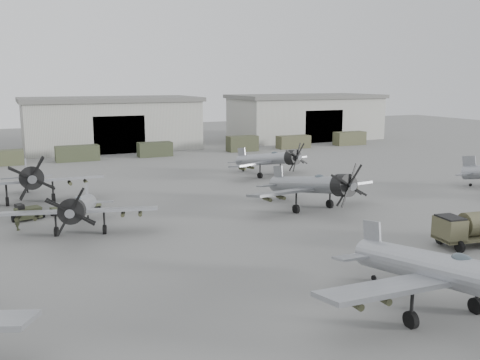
# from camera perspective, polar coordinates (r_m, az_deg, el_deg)

# --- Properties ---
(ground) EXTENTS (220.00, 220.00, 0.00)m
(ground) POSITION_cam_1_polar(r_m,az_deg,el_deg) (36.04, 5.40, -8.24)
(ground) COLOR #595956
(ground) RESTS_ON ground
(hangar_center) EXTENTS (29.00, 14.80, 8.70)m
(hangar_center) POSITION_cam_1_polar(r_m,az_deg,el_deg) (93.42, -13.59, 5.93)
(hangar_center) COLOR #ABACA1
(hangar_center) RESTS_ON ground
(hangar_right) EXTENTS (29.00, 14.80, 8.70)m
(hangar_right) POSITION_cam_1_polar(r_m,az_deg,el_deg) (107.02, 6.96, 6.72)
(hangar_right) COLOR #ABACA1
(hangar_right) RESTS_ON ground
(support_truck_2) EXTENTS (5.18, 2.20, 2.06)m
(support_truck_2) POSITION_cam_1_polar(r_m,az_deg,el_deg) (80.34, -23.90, 2.17)
(support_truck_2) COLOR #454930
(support_truck_2) RESTS_ON ground
(support_truck_3) EXTENTS (6.11, 2.20, 2.23)m
(support_truck_3) POSITION_cam_1_polar(r_m,az_deg,el_deg) (80.91, -16.97, 2.74)
(support_truck_3) COLOR #383E29
(support_truck_3) RESTS_ON ground
(support_truck_4) EXTENTS (5.19, 2.20, 2.18)m
(support_truck_4) POSITION_cam_1_polar(r_m,az_deg,el_deg) (83.07, -9.07, 3.25)
(support_truck_4) COLOR #333925
(support_truck_4) RESTS_ON ground
(support_truck_5) EXTENTS (5.02, 2.20, 2.53)m
(support_truck_5) POSITION_cam_1_polar(r_m,az_deg,el_deg) (87.95, 0.25, 3.91)
(support_truck_5) COLOR #383B27
(support_truck_5) RESTS_ON ground
(support_truck_6) EXTENTS (5.78, 2.20, 2.16)m
(support_truck_6) POSITION_cam_1_polar(r_m,az_deg,el_deg) (92.31, 5.71, 4.07)
(support_truck_6) COLOR #47472E
(support_truck_6) RESTS_ON ground
(support_truck_7) EXTENTS (5.83, 2.20, 2.37)m
(support_truck_7) POSITION_cam_1_polar(r_m,az_deg,el_deg) (98.53, 11.61, 4.38)
(support_truck_7) COLOR #47482F
(support_truck_7) RESTS_ON ground
(aircraft_near_1) EXTENTS (13.63, 12.26, 5.47)m
(aircraft_near_1) POSITION_cam_1_polar(r_m,az_deg,el_deg) (28.00, 21.47, -9.22)
(aircraft_near_1) COLOR #9FA2A7
(aircraft_near_1) RESTS_ON ground
(aircraft_mid_1) EXTENTS (11.86, 10.68, 4.72)m
(aircraft_mid_1) POSITION_cam_1_polar(r_m,az_deg,el_deg) (42.04, -16.78, -2.85)
(aircraft_mid_1) COLOR #95989D
(aircraft_mid_1) RESTS_ON ground
(aircraft_mid_2) EXTENTS (12.83, 11.55, 5.10)m
(aircraft_mid_2) POSITION_cam_1_polar(r_m,az_deg,el_deg) (48.24, 7.98, -0.58)
(aircraft_mid_2) COLOR gray
(aircraft_mid_2) RESTS_ON ground
(aircraft_far_0) EXTENTS (13.54, 12.18, 5.45)m
(aircraft_far_0) POSITION_cam_1_polar(r_m,az_deg,el_deg) (54.10, -21.56, 0.17)
(aircraft_far_0) COLOR gray
(aircraft_far_0) RESTS_ON ground
(aircraft_far_1) EXTENTS (11.66, 10.50, 4.68)m
(aircraft_far_1) POSITION_cam_1_polar(r_m,az_deg,el_deg) (64.83, 3.35, 2.22)
(aircraft_far_1) COLOR #94969C
(aircraft_far_1) RESTS_ON ground
(fuel_tanker) EXTENTS (6.58, 2.87, 2.46)m
(fuel_tanker) POSITION_cam_1_polar(r_m,az_deg,el_deg) (41.62, 24.01, -4.52)
(fuel_tanker) COLOR #4B4931
(fuel_tanker) RESTS_ON ground
(tug_trailer) EXTENTS (7.38, 3.34, 1.47)m
(tug_trailer) POSITION_cam_1_polar(r_m,az_deg,el_deg) (48.99, -19.91, -3.07)
(tug_trailer) COLOR #40452D
(tug_trailer) RESTS_ON ground
(ground_crew) EXTENTS (0.52, 0.70, 1.78)m
(ground_crew) POSITION_cam_1_polar(r_m,az_deg,el_deg) (45.41, -22.64, -3.88)
(ground_crew) COLOR #363B26
(ground_crew) RESTS_ON ground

